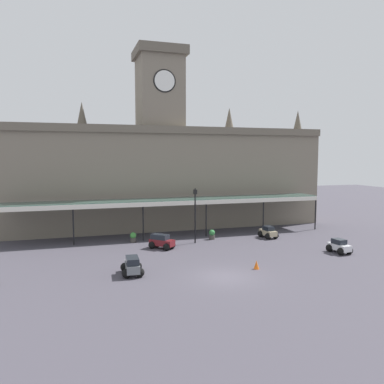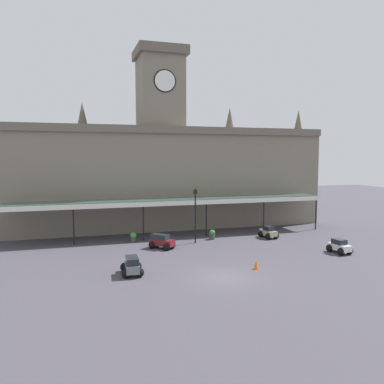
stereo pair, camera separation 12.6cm
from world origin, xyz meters
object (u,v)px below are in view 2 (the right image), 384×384
Objects in this scene: car_white_sedan at (339,247)px; planter_by_canopy at (212,234)px; car_maroon_estate at (162,242)px; victorian_lamppost at (195,209)px; planter_near_kerb at (133,237)px; car_grey_estate at (132,266)px; car_beige_sedan at (268,233)px; traffic_cone at (256,265)px.

car_white_sedan reaches higher than planter_by_canopy.
car_maroon_estate is 0.46× the size of victorian_lamppost.
car_maroon_estate reaches higher than planter_near_kerb.
car_grey_estate reaches higher than planter_near_kerb.
car_beige_sedan reaches higher than planter_by_canopy.
planter_by_canopy is at bearing 44.67° from car_grey_estate.
car_grey_estate is at bearing 171.18° from traffic_cone.
car_grey_estate is at bearing -177.29° from car_white_sedan.
car_white_sedan is 2.21× the size of planter_near_kerb.
car_maroon_estate is at bearing 121.92° from traffic_cone.
traffic_cone is 0.65× the size of planter_near_kerb.
victorian_lamppost reaches higher than car_maroon_estate.
car_maroon_estate is 1.03× the size of car_grey_estate.
car_maroon_estate is 6.07m from planter_by_canopy.
traffic_cone is at bearing -92.45° from planter_by_canopy.
planter_near_kerb is at bearing 159.66° from victorian_lamppost.
planter_near_kerb is at bearing 80.85° from car_grey_estate.
victorian_lamppost is at bearing 48.45° from car_grey_estate.
car_beige_sedan is at bearing 110.60° from car_white_sedan.
planter_by_canopy reaches higher than traffic_cone.
car_beige_sedan is 0.40× the size of victorian_lamppost.
planter_near_kerb is 1.00× the size of planter_by_canopy.
car_maroon_estate is 3.86m from planter_near_kerb.
planter_by_canopy is at bearing 135.30° from car_white_sedan.
car_beige_sedan is at bearing 28.70° from car_grey_estate.
car_white_sedan is at bearing -69.40° from car_beige_sedan.
victorian_lamppost is at bearing 145.28° from car_white_sedan.
car_maroon_estate is 1.12× the size of car_white_sedan.
planter_near_kerb is at bearing 171.46° from car_beige_sedan.
planter_near_kerb and planter_by_canopy have the same top height.
victorian_lamppost is at bearing -179.54° from car_beige_sedan.
traffic_cone is at bearing -58.08° from car_maroon_estate.
planter_by_canopy is (2.09, 1.06, -2.73)m from victorian_lamppost.
planter_by_canopy is (0.45, 10.58, 0.18)m from traffic_cone.
car_white_sedan is (14.08, -6.09, -0.06)m from car_maroon_estate.
car_white_sedan is 0.41× the size of victorian_lamppost.
victorian_lamppost reaches higher than car_grey_estate.
car_maroon_estate is at bearing 156.60° from car_white_sedan.
planter_by_canopy is at bearing 26.84° from victorian_lamppost.
car_grey_estate reaches higher than planter_by_canopy.
car_white_sedan is 13.11m from victorian_lamppost.
car_maroon_estate reaches higher than car_beige_sedan.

